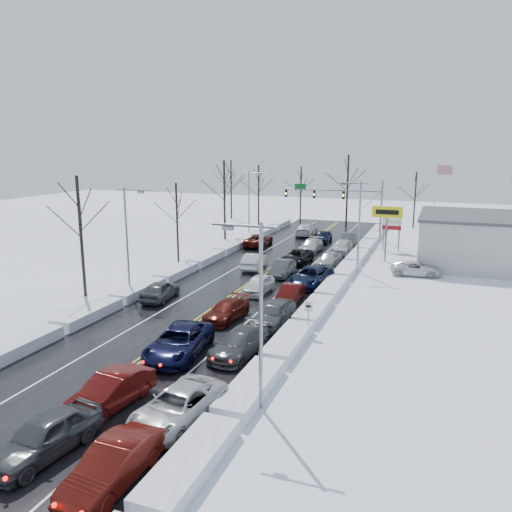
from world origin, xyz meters
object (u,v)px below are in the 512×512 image
at_px(flagpole, 437,196).
at_px(queued_car_0, 47,454).
at_px(oncoming_car_0, 254,269).
at_px(traffic_signal_mast, 343,198).
at_px(tires_plus_sign, 387,216).

xyz_separation_m(flagpole, queued_car_0, (-13.59, -54.54, -5.93)).
distance_m(queued_car_0, oncoming_car_0, 32.51).
height_order(traffic_signal_mast, oncoming_car_0, traffic_signal_mast).
distance_m(traffic_signal_mast, oncoming_car_0, 21.51).
bearing_deg(traffic_signal_mast, tires_plus_sign, -59.54).
xyz_separation_m(tires_plus_sign, queued_car_0, (-8.92, -40.53, -4.99)).
height_order(traffic_signal_mast, flagpole, flagpole).
bearing_deg(queued_car_0, traffic_signal_mast, 95.14).
relative_size(traffic_signal_mast, oncoming_car_0, 2.70).
bearing_deg(oncoming_car_0, flagpole, -133.40).
bearing_deg(tires_plus_sign, traffic_signal_mast, 120.46).
xyz_separation_m(traffic_signal_mast, flagpole, (11.72, 2.01, 0.45)).
bearing_deg(flagpole, tires_plus_sign, -108.44).
xyz_separation_m(queued_car_0, oncoming_car_0, (-3.19, 32.35, 0.00)).
bearing_deg(tires_plus_sign, flagpole, 71.56).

